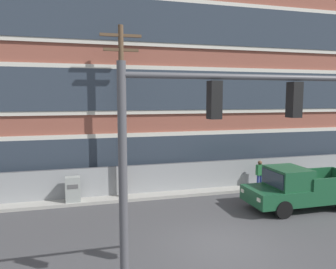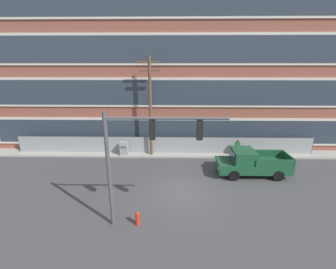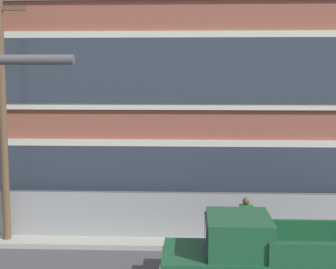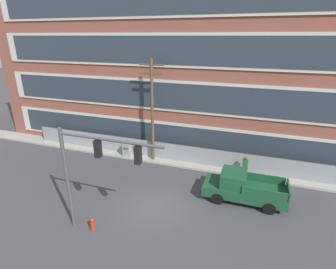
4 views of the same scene
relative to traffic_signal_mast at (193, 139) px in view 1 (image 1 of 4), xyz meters
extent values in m
plane|color=#424244|center=(2.19, 3.10, -4.33)|extent=(160.00, 160.00, 0.00)
cube|color=#9E9B93|center=(2.19, 9.75, -4.25)|extent=(80.00, 1.77, 0.16)
cube|color=brown|center=(2.62, 15.79, 3.02)|extent=(40.84, 10.31, 14.70)
cube|color=beige|center=(2.62, 10.58, -2.31)|extent=(37.57, 0.10, 2.65)
cube|color=#2D3844|center=(2.62, 10.52, -2.31)|extent=(35.94, 0.06, 2.20)
cube|color=beige|center=(2.62, 10.58, 1.36)|extent=(37.57, 0.10, 2.65)
cube|color=#2D3844|center=(2.62, 10.52, 1.36)|extent=(35.94, 0.06, 2.20)
cube|color=beige|center=(2.62, 10.58, 5.04)|extent=(37.57, 0.10, 2.65)
cube|color=#2D3844|center=(2.62, 10.52, 5.04)|extent=(35.94, 0.06, 2.20)
cube|color=gray|center=(0.70, 9.79, -3.49)|extent=(27.47, 0.04, 1.68)
cylinder|color=#4C4C51|center=(0.70, 9.79, -2.65)|extent=(27.47, 0.05, 0.05)
cylinder|color=#4C4C51|center=(-1.66, 0.00, -1.29)|extent=(0.20, 0.20, 6.08)
cylinder|color=#4C4C51|center=(1.18, 0.00, 1.45)|extent=(5.69, 0.14, 0.14)
cube|color=black|center=(0.52, 0.00, 0.90)|extent=(0.28, 0.32, 0.90)
cylinder|color=#4B0807|center=(0.52, 0.18, 1.18)|extent=(0.04, 0.18, 0.18)
cylinder|color=gold|center=(0.52, 0.18, 0.90)|extent=(0.04, 0.18, 0.18)
cylinder|color=#0A4011|center=(0.52, 0.18, 0.62)|extent=(0.04, 0.18, 0.18)
cube|color=black|center=(2.71, 0.00, 0.90)|extent=(0.28, 0.32, 0.90)
cylinder|color=#4B0807|center=(2.71, 0.18, 1.18)|extent=(0.04, 0.18, 0.18)
cylinder|color=#503E08|center=(2.71, 0.18, 0.90)|extent=(0.04, 0.18, 0.18)
cylinder|color=green|center=(2.71, 0.18, 0.62)|extent=(0.04, 0.18, 0.18)
cube|color=#194C2D|center=(7.57, 5.83, -3.58)|extent=(5.35, 2.09, 0.70)
cube|color=#194C2D|center=(6.82, 5.83, -2.77)|extent=(1.61, 1.92, 0.92)
cube|color=#283342|center=(6.00, 5.82, -2.77)|extent=(0.06, 1.71, 0.69)
cube|color=#194C2D|center=(8.77, 6.81, -2.95)|extent=(2.67, 0.12, 0.56)
cylinder|color=black|center=(5.97, 4.86, -3.93)|extent=(0.80, 0.26, 0.80)
cylinder|color=black|center=(5.96, 6.79, -3.93)|extent=(0.80, 0.26, 0.80)
cylinder|color=black|center=(9.17, 6.79, -3.93)|extent=(0.80, 0.26, 0.80)
cube|color=white|center=(4.88, 5.09, -3.48)|extent=(0.06, 0.24, 0.16)
cube|color=white|center=(4.87, 6.55, -3.48)|extent=(0.06, 0.24, 0.16)
cylinder|color=brown|center=(-0.47, 9.39, 0.09)|extent=(0.26, 0.26, 8.84)
cube|color=brown|center=(-0.47, 9.39, 4.01)|extent=(2.05, 0.14, 0.14)
cube|color=brown|center=(-0.47, 9.39, 3.31)|extent=(1.75, 0.14, 0.14)
cube|color=#939993|center=(-2.97, 9.22, -3.63)|extent=(0.72, 0.52, 1.41)
cube|color=#515151|center=(-2.97, 8.95, -3.35)|extent=(0.50, 0.02, 0.20)
cylinder|color=navy|center=(7.28, 9.21, -3.91)|extent=(0.14, 0.14, 0.85)
cylinder|color=navy|center=(7.46, 9.21, -3.91)|extent=(0.14, 0.14, 0.85)
cube|color=#236B38|center=(7.37, 9.21, -3.18)|extent=(0.42, 0.28, 0.60)
sphere|color=brown|center=(7.37, 9.21, -2.76)|extent=(0.24, 0.24, 0.24)
camera|label=1|loc=(-2.58, -7.21, 0.96)|focal=35.00mm
camera|label=2|loc=(1.44, -9.94, 3.78)|focal=24.00mm
camera|label=3|loc=(5.59, -6.87, 1.27)|focal=55.00mm
camera|label=4|loc=(7.72, -10.05, 6.14)|focal=28.00mm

